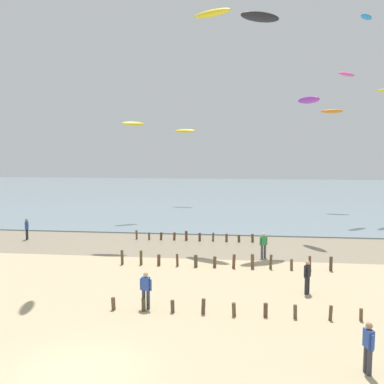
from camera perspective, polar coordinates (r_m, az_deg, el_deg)
ground_plane at (r=15.55m, az=-15.10°, el=-22.20°), size 160.00×160.00×0.00m
wet_sand_strip at (r=33.03m, az=-2.61°, el=-6.99°), size 120.00×7.99×0.01m
sea at (r=71.35m, az=2.51°, el=-0.15°), size 160.00×70.00×0.10m
groyne_near at (r=19.59m, az=11.60°, el=-15.16°), size 15.12×0.34×0.69m
groyne_mid at (r=26.79m, az=4.05°, el=-9.11°), size 12.99×0.31×0.91m
groyne_far at (r=34.36m, az=1.17°, el=-5.95°), size 10.52×0.34×0.76m
person_mid_beach at (r=37.19m, az=-21.05°, el=-4.50°), size 0.31×0.55×1.71m
person_left_flank at (r=20.08m, az=-6.14°, el=-12.67°), size 0.56×0.28×1.71m
person_right_flank at (r=22.65m, az=15.03°, el=-10.71°), size 0.38×0.50×1.71m
person_far_down_beach at (r=29.30m, az=9.45°, el=-6.86°), size 0.53×0.35×1.71m
person_trailing_behind at (r=15.74m, az=22.32°, el=-18.38°), size 0.30×0.56×1.71m
kite_aloft_0 at (r=36.45m, az=15.19°, el=11.67°), size 2.06×2.69×0.71m
kite_aloft_2 at (r=56.37m, az=-0.91°, el=8.10°), size 2.81×1.25×0.69m
kite_aloft_4 at (r=34.82m, az=9.02°, el=21.93°), size 3.43×2.64×0.80m
kite_aloft_5 at (r=51.13m, az=22.10°, el=20.69°), size 1.94×2.11×0.54m
kite_aloft_7 at (r=35.39m, az=2.69°, el=22.57°), size 3.45×2.59×0.78m
kite_aloft_9 at (r=53.95m, az=18.06°, el=10.13°), size 2.59×1.12×0.58m
kite_aloft_10 at (r=44.29m, az=-7.83°, el=8.96°), size 2.42×2.03×0.64m
kite_aloft_11 at (r=46.59m, az=19.81°, el=14.48°), size 2.36×2.30×0.59m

